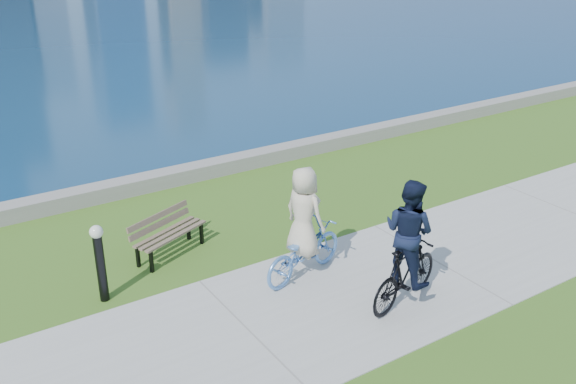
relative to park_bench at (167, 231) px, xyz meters
The scene contains 7 objects.
ground 5.07m from the park_bench, 36.77° to the right, with size 320.00×320.00×0.00m, color #335917.
concrete_path 5.07m from the park_bench, 36.77° to the right, with size 80.00×3.50×0.02m, color #9E9D99.
seawall 5.15m from the park_bench, 38.22° to the left, with size 90.00×0.50×0.35m, color slate.
park_bench is the anchor object (origin of this frame).
bollard_lamp 1.81m from the park_bench, 149.23° to the right, with size 0.22×0.22×1.38m.
cyclist_woman 2.70m from the park_bench, 51.10° to the right, with size 1.09×1.96×2.05m.
cyclist_man 4.55m from the park_bench, 55.19° to the right, with size 0.95×1.85×2.18m.
Camera 1 is at (-7.99, -7.24, 5.91)m, focal length 40.00 mm.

